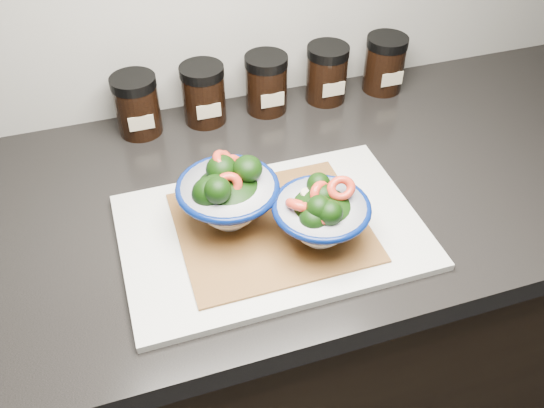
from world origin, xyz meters
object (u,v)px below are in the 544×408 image
object	(u,v)px
spice_jar_d	(327,73)
bowl_right	(321,215)
spice_jar_b	(204,94)
bowl_left	(228,194)
spice_jar_c	(266,83)
cutting_board	(272,231)
spice_jar_e	(384,64)
spice_jar_a	(137,105)

from	to	relation	value
spice_jar_d	bowl_right	bearing A→B (deg)	-113.20
spice_jar_b	spice_jar_d	size ratio (longest dim) A/B	1.00
bowl_left	spice_jar_c	size ratio (longest dim) A/B	1.36
cutting_board	bowl_left	size ratio (longest dim) A/B	2.94
spice_jar_d	spice_jar_e	bearing A→B (deg)	0.00
bowl_left	spice_jar_a	xyz separation A→B (m)	(-0.09, 0.30, -0.01)
bowl_right	spice_jar_a	xyz separation A→B (m)	(-0.21, 0.38, -0.00)
spice_jar_a	spice_jar_d	bearing A→B (deg)	0.00
cutting_board	bowl_right	xyz separation A→B (m)	(0.06, -0.04, 0.06)
cutting_board	spice_jar_a	distance (m)	0.37
spice_jar_a	spice_jar_e	world-z (taller)	same
spice_jar_a	spice_jar_d	size ratio (longest dim) A/B	1.00
cutting_board	spice_jar_b	world-z (taller)	spice_jar_b
bowl_left	spice_jar_b	distance (m)	0.30
bowl_left	spice_jar_d	xyz separation A→B (m)	(0.28, 0.30, -0.01)
spice_jar_c	spice_jar_d	xyz separation A→B (m)	(0.12, 0.00, 0.00)
cutting_board	spice_jar_e	bearing A→B (deg)	43.96
spice_jar_a	spice_jar_c	xyz separation A→B (m)	(0.25, 0.00, 0.00)
cutting_board	spice_jar_c	bearing A→B (deg)	73.73
spice_jar_d	bowl_left	bearing A→B (deg)	-132.96
spice_jar_e	bowl_left	bearing A→B (deg)	-143.46
spice_jar_b	spice_jar_c	distance (m)	0.12
spice_jar_a	spice_jar_d	xyz separation A→B (m)	(0.37, 0.00, 0.00)
spice_jar_c	spice_jar_b	bearing A→B (deg)	180.00
spice_jar_a	spice_jar_e	size ratio (longest dim) A/B	1.00
spice_jar_d	spice_jar_b	bearing A→B (deg)	180.00
bowl_left	bowl_right	xyz separation A→B (m)	(0.12, -0.08, -0.01)
cutting_board	bowl_left	world-z (taller)	bowl_left
bowl_left	spice_jar_c	distance (m)	0.34
bowl_left	bowl_right	world-z (taller)	bowl_left
spice_jar_c	spice_jar_d	bearing A→B (deg)	0.00
bowl_left	spice_jar_a	world-z (taller)	bowl_left
spice_jar_a	bowl_left	bearing A→B (deg)	-72.98
bowl_left	spice_jar_a	bearing A→B (deg)	107.02
spice_jar_b	spice_jar_e	distance (m)	0.37
spice_jar_c	spice_jar_e	bearing A→B (deg)	0.00
spice_jar_c	spice_jar_e	distance (m)	0.25
spice_jar_a	spice_jar_b	xyz separation A→B (m)	(0.12, 0.00, 0.00)
bowl_right	spice_jar_a	distance (m)	0.43
bowl_right	spice_jar_e	size ratio (longest dim) A/B	1.26
bowl_left	spice_jar_c	world-z (taller)	bowl_left
spice_jar_a	spice_jar_e	distance (m)	0.49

